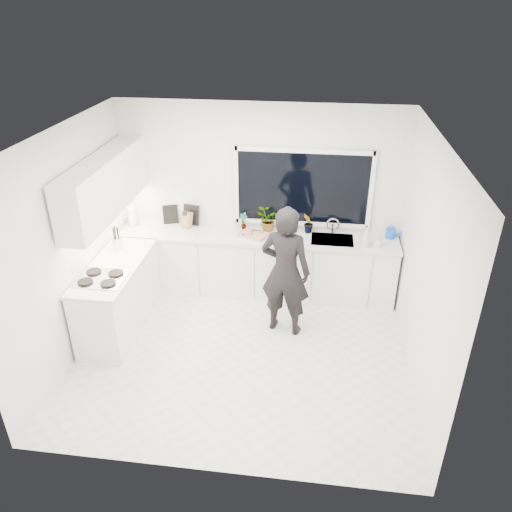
# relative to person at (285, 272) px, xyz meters

# --- Properties ---
(floor) EXTENTS (4.00, 3.50, 0.02)m
(floor) POSITION_rel_person_xyz_m (-0.47, -0.56, -0.88)
(floor) COLOR beige
(floor) RESTS_ON ground
(wall_back) EXTENTS (4.00, 0.02, 2.70)m
(wall_back) POSITION_rel_person_xyz_m (-0.47, 1.20, 0.48)
(wall_back) COLOR white
(wall_back) RESTS_ON ground
(wall_left) EXTENTS (0.02, 3.50, 2.70)m
(wall_left) POSITION_rel_person_xyz_m (-2.48, -0.56, 0.48)
(wall_left) COLOR white
(wall_left) RESTS_ON ground
(wall_right) EXTENTS (0.02, 3.50, 2.70)m
(wall_right) POSITION_rel_person_xyz_m (1.54, -0.56, 0.48)
(wall_right) COLOR white
(wall_right) RESTS_ON ground
(ceiling) EXTENTS (4.00, 3.50, 0.02)m
(ceiling) POSITION_rel_person_xyz_m (-0.47, -0.56, 1.84)
(ceiling) COLOR white
(ceiling) RESTS_ON wall_back
(window) EXTENTS (1.80, 0.02, 1.00)m
(window) POSITION_rel_person_xyz_m (0.13, 1.17, 0.68)
(window) COLOR black
(window) RESTS_ON wall_back
(base_cabinets_back) EXTENTS (3.92, 0.58, 0.88)m
(base_cabinets_back) POSITION_rel_person_xyz_m (-0.47, 0.89, -0.43)
(base_cabinets_back) COLOR white
(base_cabinets_back) RESTS_ON floor
(base_cabinets_left) EXTENTS (0.58, 1.60, 0.88)m
(base_cabinets_left) POSITION_rel_person_xyz_m (-2.14, -0.21, -0.43)
(base_cabinets_left) COLOR white
(base_cabinets_left) RESTS_ON floor
(countertop_back) EXTENTS (3.94, 0.62, 0.04)m
(countertop_back) POSITION_rel_person_xyz_m (-0.47, 0.88, 0.03)
(countertop_back) COLOR silver
(countertop_back) RESTS_ON base_cabinets_back
(countertop_left) EXTENTS (0.62, 1.60, 0.04)m
(countertop_left) POSITION_rel_person_xyz_m (-2.14, -0.21, 0.03)
(countertop_left) COLOR silver
(countertop_left) RESTS_ON base_cabinets_left
(upper_cabinets) EXTENTS (0.34, 2.10, 0.70)m
(upper_cabinets) POSITION_rel_person_xyz_m (-2.26, 0.14, 0.98)
(upper_cabinets) COLOR white
(upper_cabinets) RESTS_ON wall_left
(sink) EXTENTS (0.58, 0.42, 0.14)m
(sink) POSITION_rel_person_xyz_m (0.58, 0.89, -0.00)
(sink) COLOR silver
(sink) RESTS_ON countertop_back
(faucet) EXTENTS (0.03, 0.03, 0.22)m
(faucet) POSITION_rel_person_xyz_m (0.58, 1.09, 0.16)
(faucet) COLOR silver
(faucet) RESTS_ON countertop_back
(stovetop) EXTENTS (0.56, 0.48, 0.03)m
(stovetop) POSITION_rel_person_xyz_m (-2.16, -0.56, 0.06)
(stovetop) COLOR black
(stovetop) RESTS_ON countertop_left
(person) EXTENTS (0.71, 0.55, 1.74)m
(person) POSITION_rel_person_xyz_m (0.00, 0.00, 0.00)
(person) COLOR black
(person) RESTS_ON floor
(pizza_tray) EXTENTS (0.50, 0.45, 0.03)m
(pizza_tray) POSITION_rel_person_xyz_m (-0.52, 0.86, 0.06)
(pizza_tray) COLOR silver
(pizza_tray) RESTS_ON countertop_back
(pizza) EXTENTS (0.46, 0.40, 0.01)m
(pizza) POSITION_rel_person_xyz_m (-0.52, 0.86, 0.08)
(pizza) COLOR red
(pizza) RESTS_ON pizza_tray
(watering_can) EXTENTS (0.14, 0.14, 0.13)m
(watering_can) POSITION_rel_person_xyz_m (1.38, 1.05, 0.11)
(watering_can) COLOR blue
(watering_can) RESTS_ON countertop_back
(paper_towel_roll) EXTENTS (0.14, 0.14, 0.26)m
(paper_towel_roll) POSITION_rel_person_xyz_m (-2.32, 0.99, 0.18)
(paper_towel_roll) COLOR white
(paper_towel_roll) RESTS_ON countertop_back
(knife_block) EXTENTS (0.16, 0.14, 0.22)m
(knife_block) POSITION_rel_person_xyz_m (-1.52, 1.03, 0.16)
(knife_block) COLOR #A37A4C
(knife_block) RESTS_ON countertop_back
(utensil_crock) EXTENTS (0.14, 0.14, 0.16)m
(utensil_crock) POSITION_rel_person_xyz_m (-2.26, 0.24, 0.13)
(utensil_crock) COLOR #B7B6BB
(utensil_crock) RESTS_ON countertop_left
(picture_frame_large) EXTENTS (0.22, 0.09, 0.28)m
(picture_frame_large) POSITION_rel_person_xyz_m (-1.79, 1.13, 0.19)
(picture_frame_large) COLOR black
(picture_frame_large) RESTS_ON countertop_back
(picture_frame_small) EXTENTS (0.25, 0.08, 0.30)m
(picture_frame_small) POSITION_rel_person_xyz_m (-1.47, 1.13, 0.20)
(picture_frame_small) COLOR black
(picture_frame_small) RESTS_ON countertop_back
(herb_plants) EXTENTS (1.08, 0.27, 0.33)m
(herb_plants) POSITION_rel_person_xyz_m (-0.22, 1.05, 0.21)
(herb_plants) COLOR #26662D
(herb_plants) RESTS_ON countertop_back
(soap_bottles) EXTENTS (0.28, 0.15, 0.28)m
(soap_bottles) POSITION_rel_person_xyz_m (1.06, 0.74, 0.17)
(soap_bottles) COLOR #D8BF66
(soap_bottles) RESTS_ON countertop_back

